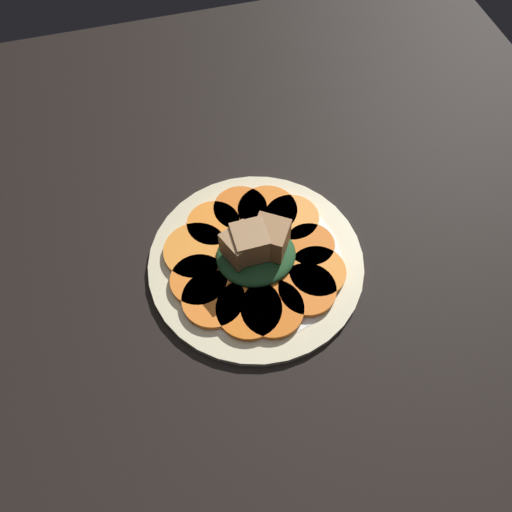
% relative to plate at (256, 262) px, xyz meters
% --- Properties ---
extents(table_slab, '(1.20, 1.20, 0.02)m').
position_rel_plate_xyz_m(table_slab, '(0.00, 0.00, -0.02)').
color(table_slab, black).
rests_on(table_slab, ground).
extents(plate, '(0.30, 0.30, 0.01)m').
position_rel_plate_xyz_m(plate, '(0.00, 0.00, 0.00)').
color(plate, beige).
rests_on(plate, table_slab).
extents(carrot_slice_0, '(0.09, 0.09, 0.01)m').
position_rel_plate_xyz_m(carrot_slice_0, '(0.08, -0.03, 0.01)').
color(carrot_slice_0, orange).
rests_on(carrot_slice_0, plate).
extents(carrot_slice_1, '(0.08, 0.08, 0.01)m').
position_rel_plate_xyz_m(carrot_slice_1, '(0.08, 0.01, 0.01)').
color(carrot_slice_1, orange).
rests_on(carrot_slice_1, plate).
extents(carrot_slice_2, '(0.08, 0.08, 0.01)m').
position_rel_plate_xyz_m(carrot_slice_2, '(0.07, 0.05, 0.01)').
color(carrot_slice_2, orange).
rests_on(carrot_slice_2, plate).
extents(carrot_slice_3, '(0.09, 0.09, 0.01)m').
position_rel_plate_xyz_m(carrot_slice_3, '(0.03, 0.07, 0.01)').
color(carrot_slice_3, orange).
rests_on(carrot_slice_3, plate).
extents(carrot_slice_4, '(0.08, 0.08, 0.01)m').
position_rel_plate_xyz_m(carrot_slice_4, '(-0.00, 0.08, 0.01)').
color(carrot_slice_4, orange).
rests_on(carrot_slice_4, plate).
extents(carrot_slice_5, '(0.08, 0.08, 0.01)m').
position_rel_plate_xyz_m(carrot_slice_5, '(-0.05, 0.07, 0.01)').
color(carrot_slice_5, orange).
rests_on(carrot_slice_5, plate).
extents(carrot_slice_6, '(0.08, 0.08, 0.01)m').
position_rel_plate_xyz_m(carrot_slice_6, '(-0.07, 0.04, 0.01)').
color(carrot_slice_6, orange).
rests_on(carrot_slice_6, plate).
extents(carrot_slice_7, '(0.07, 0.07, 0.01)m').
position_rel_plate_xyz_m(carrot_slice_7, '(-0.08, 0.00, 0.01)').
color(carrot_slice_7, orange).
rests_on(carrot_slice_7, plate).
extents(carrot_slice_8, '(0.08, 0.08, 0.01)m').
position_rel_plate_xyz_m(carrot_slice_8, '(-0.07, -0.05, 0.01)').
color(carrot_slice_8, orange).
rests_on(carrot_slice_8, plate).
extents(carrot_slice_9, '(0.09, 0.09, 0.01)m').
position_rel_plate_xyz_m(carrot_slice_9, '(-0.04, -0.07, 0.01)').
color(carrot_slice_9, orange).
rests_on(carrot_slice_9, plate).
extents(carrot_slice_10, '(0.08, 0.08, 0.01)m').
position_rel_plate_xyz_m(carrot_slice_10, '(0.00, -0.09, 0.01)').
color(carrot_slice_10, orange).
rests_on(carrot_slice_10, plate).
extents(carrot_slice_11, '(0.08, 0.08, 0.01)m').
position_rel_plate_xyz_m(carrot_slice_11, '(0.04, -0.07, 0.01)').
color(carrot_slice_11, orange).
rests_on(carrot_slice_11, plate).
extents(center_pile, '(0.11, 0.10, 0.07)m').
position_rel_plate_xyz_m(center_pile, '(0.00, 0.00, 0.04)').
color(center_pile, '#1E4723').
rests_on(center_pile, plate).
extents(fork, '(0.17, 0.06, 0.00)m').
position_rel_plate_xyz_m(fork, '(-0.01, -0.06, 0.01)').
color(fork, silver).
rests_on(fork, plate).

